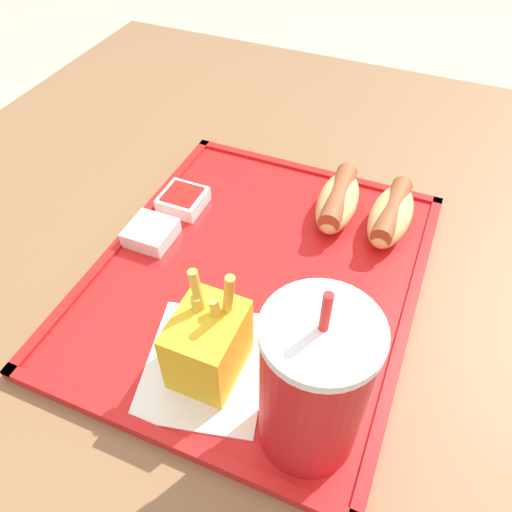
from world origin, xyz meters
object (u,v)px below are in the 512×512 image
(fries_carton, at_px, (208,344))
(sauce_cup_mayo, at_px, (151,232))
(soda_cup, at_px, (313,387))
(hot_dog_near, at_px, (338,200))
(sauce_cup_ketchup, at_px, (183,200))
(hot_dog_far, at_px, (391,214))

(fries_carton, distance_m, sauce_cup_mayo, 0.20)
(soda_cup, height_order, hot_dog_near, soda_cup)
(hot_dog_near, bearing_deg, sauce_cup_mayo, -55.98)
(soda_cup, distance_m, sauce_cup_mayo, 0.31)
(hot_dog_near, height_order, sauce_cup_ketchup, hot_dog_near)
(hot_dog_far, bearing_deg, soda_cup, -1.82)
(hot_dog_near, xyz_separation_m, fries_carton, (0.27, -0.05, 0.02))
(hot_dog_near, height_order, fries_carton, fries_carton)
(soda_cup, bearing_deg, sauce_cup_mayo, -122.04)
(soda_cup, xyz_separation_m, fries_carton, (-0.03, -0.11, -0.04))
(hot_dog_far, relative_size, sauce_cup_mayo, 2.21)
(fries_carton, bearing_deg, sauce_cup_ketchup, -145.31)
(hot_dog_far, xyz_separation_m, fries_carton, (0.27, -0.12, 0.02))
(hot_dog_far, distance_m, hot_dog_near, 0.07)
(sauce_cup_ketchup, bearing_deg, fries_carton, 34.69)
(fries_carton, distance_m, sauce_cup_ketchup, 0.25)
(hot_dog_far, relative_size, fries_carton, 0.97)
(fries_carton, xyz_separation_m, sauce_cup_mayo, (-0.13, -0.15, -0.03))
(sauce_cup_ketchup, bearing_deg, hot_dog_near, 108.37)
(hot_dog_far, xyz_separation_m, sauce_cup_mayo, (0.13, -0.26, -0.01))
(hot_dog_far, distance_m, sauce_cup_mayo, 0.29)
(fries_carton, height_order, sauce_cup_mayo, fries_carton)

